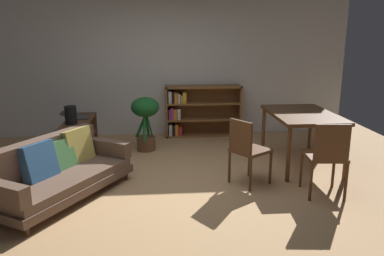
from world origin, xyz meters
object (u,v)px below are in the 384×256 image
at_px(open_laptop, 77,116).
at_px(dining_chair_near, 327,154).
at_px(desk_speaker, 71,115).
at_px(bookshelf, 197,111).
at_px(fabric_couch, 56,171).
at_px(dining_chair_far, 247,148).
at_px(dining_table, 302,118).
at_px(potted_floor_plant, 145,116).
at_px(media_console, 79,137).

height_order(open_laptop, dining_chair_near, dining_chair_near).
bearing_deg(desk_speaker, bookshelf, 29.97).
distance_m(fabric_couch, dining_chair_far, 2.36).
height_order(fabric_couch, dining_chair_far, dining_chair_far).
bearing_deg(fabric_couch, desk_speaker, 94.73).
height_order(open_laptop, bookshelf, bookshelf).
relative_size(open_laptop, dining_chair_far, 0.54).
xyz_separation_m(desk_speaker, dining_table, (3.43, -0.63, 0.03)).
relative_size(dining_chair_near, dining_chair_far, 1.07).
relative_size(fabric_couch, dining_chair_far, 2.24).
bearing_deg(open_laptop, fabric_couch, -86.11).
relative_size(dining_table, dining_chair_far, 1.55).
bearing_deg(dining_chair_near, bookshelf, 113.03).
relative_size(open_laptop, bookshelf, 0.33).
xyz_separation_m(open_laptop, dining_table, (3.44, -1.06, 0.14)).
distance_m(open_laptop, dining_chair_near, 3.98).
height_order(open_laptop, dining_chair_far, dining_chair_far).
xyz_separation_m(fabric_couch, dining_table, (3.31, 0.83, 0.39)).
height_order(desk_speaker, dining_chair_far, dining_chair_far).
distance_m(fabric_couch, potted_floor_plant, 2.05).
distance_m(desk_speaker, dining_chair_far, 2.80).
bearing_deg(dining_table, bookshelf, 126.41).
relative_size(open_laptop, dining_table, 0.35).
bearing_deg(potted_floor_plant, dining_chair_far, -49.99).
relative_size(fabric_couch, potted_floor_plant, 2.17).
relative_size(potted_floor_plant, dining_chair_near, 0.97).
bearing_deg(bookshelf, potted_floor_plant, -136.54).
xyz_separation_m(dining_chair_near, dining_chair_far, (-0.86, 0.44, -0.04)).
bearing_deg(open_laptop, bookshelf, 20.28).
bearing_deg(media_console, open_laptop, 104.92).
bearing_deg(open_laptop, desk_speaker, -89.00).
xyz_separation_m(potted_floor_plant, bookshelf, (0.95, 0.90, -0.11)).
xyz_separation_m(fabric_couch, dining_chair_far, (2.35, 0.17, 0.17)).
bearing_deg(dining_table, media_console, 166.02).
distance_m(fabric_couch, desk_speaker, 1.52).
bearing_deg(dining_chair_near, desk_speaker, 152.35).
bearing_deg(media_console, dining_chair_near, -30.76).
bearing_deg(fabric_couch, open_laptop, 93.89).
bearing_deg(bookshelf, media_console, -153.93).
distance_m(dining_chair_far, bookshelf, 2.53).
height_order(desk_speaker, potted_floor_plant, potted_floor_plant).
xyz_separation_m(media_console, potted_floor_plant, (1.08, 0.09, 0.32)).
xyz_separation_m(dining_chair_far, bookshelf, (-0.39, 2.50, -0.02)).
height_order(fabric_couch, dining_table, dining_table).
bearing_deg(potted_floor_plant, open_laptop, 173.55).
distance_m(open_laptop, bookshelf, 2.23).
distance_m(dining_chair_near, dining_chair_far, 0.97).
height_order(open_laptop, dining_table, dining_table).
relative_size(desk_speaker, dining_chair_near, 0.30).
bearing_deg(open_laptop, dining_chair_near, -33.06).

